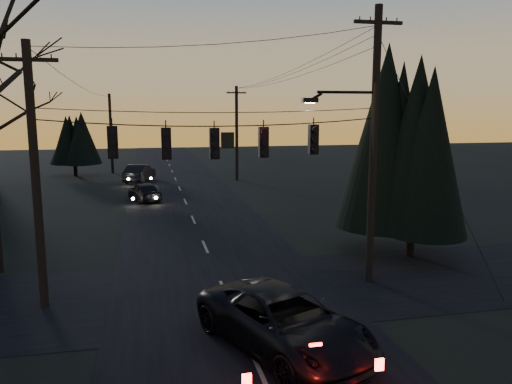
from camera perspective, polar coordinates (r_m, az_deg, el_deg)
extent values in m
cube|color=black|center=(27.60, -6.79, -4.06)|extent=(8.00, 120.00, 0.02)
cube|color=black|center=(18.09, -3.59, -11.30)|extent=(60.00, 7.00, 0.02)
cylinder|color=black|center=(16.90, -4.65, 8.36)|extent=(11.50, 0.04, 0.04)
cylinder|color=black|center=(23.09, 17.24, -5.07)|extent=(0.36, 0.36, 1.60)
cone|color=black|center=(22.47, 17.72, 4.57)|extent=(4.52, 4.52, 6.96)
cylinder|color=black|center=(51.81, -19.94, 2.62)|extent=(0.36, 0.36, 1.60)
cone|color=black|center=(51.58, -20.12, 5.80)|extent=(3.64, 3.64, 4.96)
imported|color=black|center=(13.80, 3.20, -14.59)|extent=(4.57, 6.23, 1.57)
imported|color=black|center=(36.19, -12.63, 0.04)|extent=(2.59, 4.20, 1.33)
imported|color=black|center=(45.87, -13.14, 2.11)|extent=(2.92, 5.04, 1.57)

